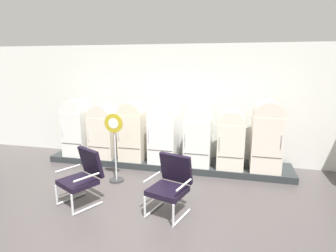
{
  "coord_description": "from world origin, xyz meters",
  "views": [
    {
      "loc": [
        1.63,
        -3.45,
        2.56
      ],
      "look_at": [
        0.12,
        2.75,
        1.1
      ],
      "focal_mm": 29.72,
      "sensor_mm": 36.0,
      "label": 1
    }
  ],
  "objects_px": {
    "armchair_right": "(171,183)",
    "refrigerator_6": "(267,134)",
    "refrigerator_4": "(198,134)",
    "armchair_left": "(83,175)",
    "refrigerator_1": "(104,129)",
    "sign_stand": "(115,151)",
    "refrigerator_0": "(77,125)",
    "refrigerator_2": "(133,129)",
    "refrigerator_3": "(163,130)",
    "refrigerator_5": "(231,137)"
  },
  "relations": [
    {
      "from": "armchair_right",
      "to": "refrigerator_6",
      "type": "bearing_deg",
      "value": 50.14
    },
    {
      "from": "refrigerator_4",
      "to": "refrigerator_6",
      "type": "relative_size",
      "value": 0.89
    },
    {
      "from": "armchair_left",
      "to": "refrigerator_1",
      "type": "bearing_deg",
      "value": 106.06
    },
    {
      "from": "armchair_left",
      "to": "sign_stand",
      "type": "height_order",
      "value": "sign_stand"
    },
    {
      "from": "refrigerator_0",
      "to": "refrigerator_4",
      "type": "distance_m",
      "value": 3.2
    },
    {
      "from": "refrigerator_4",
      "to": "refrigerator_6",
      "type": "bearing_deg",
      "value": 0.62
    },
    {
      "from": "armchair_left",
      "to": "refrigerator_2",
      "type": "bearing_deg",
      "value": 84.62
    },
    {
      "from": "refrigerator_1",
      "to": "armchair_right",
      "type": "bearing_deg",
      "value": -42.23
    },
    {
      "from": "armchair_right",
      "to": "sign_stand",
      "type": "height_order",
      "value": "sign_stand"
    },
    {
      "from": "refrigerator_4",
      "to": "refrigerator_6",
      "type": "distance_m",
      "value": 1.54
    },
    {
      "from": "refrigerator_1",
      "to": "refrigerator_2",
      "type": "height_order",
      "value": "refrigerator_2"
    },
    {
      "from": "refrigerator_2",
      "to": "refrigerator_4",
      "type": "relative_size",
      "value": 1.04
    },
    {
      "from": "refrigerator_3",
      "to": "armchair_left",
      "type": "xyz_separation_m",
      "value": [
        -0.98,
        -2.1,
        -0.41
      ]
    },
    {
      "from": "refrigerator_3",
      "to": "refrigerator_1",
      "type": "bearing_deg",
      "value": -179.78
    },
    {
      "from": "refrigerator_5",
      "to": "refrigerator_3",
      "type": "bearing_deg",
      "value": 179.41
    },
    {
      "from": "refrigerator_4",
      "to": "refrigerator_3",
      "type": "bearing_deg",
      "value": -179.45
    },
    {
      "from": "refrigerator_0",
      "to": "refrigerator_6",
      "type": "distance_m",
      "value": 4.74
    },
    {
      "from": "refrigerator_1",
      "to": "sign_stand",
      "type": "bearing_deg",
      "value": -53.49
    },
    {
      "from": "refrigerator_6",
      "to": "refrigerator_0",
      "type": "bearing_deg",
      "value": -179.68
    },
    {
      "from": "refrigerator_2",
      "to": "refrigerator_6",
      "type": "distance_m",
      "value": 3.18
    },
    {
      "from": "refrigerator_6",
      "to": "armchair_left",
      "type": "relative_size",
      "value": 1.57
    },
    {
      "from": "refrigerator_3",
      "to": "sign_stand",
      "type": "distance_m",
      "value": 1.36
    },
    {
      "from": "armchair_right",
      "to": "sign_stand",
      "type": "bearing_deg",
      "value": 146.16
    },
    {
      "from": "refrigerator_3",
      "to": "refrigerator_6",
      "type": "relative_size",
      "value": 0.95
    },
    {
      "from": "refrigerator_4",
      "to": "armchair_left",
      "type": "relative_size",
      "value": 1.39
    },
    {
      "from": "refrigerator_6",
      "to": "refrigerator_3",
      "type": "bearing_deg",
      "value": -179.41
    },
    {
      "from": "armchair_left",
      "to": "refrigerator_0",
      "type": "bearing_deg",
      "value": 123.06
    },
    {
      "from": "refrigerator_0",
      "to": "refrigerator_6",
      "type": "bearing_deg",
      "value": 0.32
    },
    {
      "from": "refrigerator_3",
      "to": "refrigerator_4",
      "type": "relative_size",
      "value": 1.06
    },
    {
      "from": "refrigerator_0",
      "to": "refrigerator_4",
      "type": "bearing_deg",
      "value": 0.18
    },
    {
      "from": "refrigerator_0",
      "to": "armchair_right",
      "type": "distance_m",
      "value": 3.66
    },
    {
      "from": "refrigerator_0",
      "to": "refrigerator_5",
      "type": "distance_m",
      "value": 3.97
    },
    {
      "from": "refrigerator_1",
      "to": "refrigerator_5",
      "type": "xyz_separation_m",
      "value": [
        3.21,
        -0.01,
        -0.01
      ]
    },
    {
      "from": "armchair_right",
      "to": "sign_stand",
      "type": "relative_size",
      "value": 0.67
    },
    {
      "from": "refrigerator_4",
      "to": "refrigerator_5",
      "type": "relative_size",
      "value": 1.04
    },
    {
      "from": "refrigerator_2",
      "to": "refrigerator_0",
      "type": "bearing_deg",
      "value": -179.84
    },
    {
      "from": "refrigerator_5",
      "to": "armchair_right",
      "type": "relative_size",
      "value": 1.34
    },
    {
      "from": "refrigerator_0",
      "to": "refrigerator_5",
      "type": "xyz_separation_m",
      "value": [
        3.97,
        -0.01,
        -0.07
      ]
    },
    {
      "from": "refrigerator_0",
      "to": "refrigerator_3",
      "type": "xyz_separation_m",
      "value": [
        2.35,
        0.0,
        0.01
      ]
    },
    {
      "from": "refrigerator_2",
      "to": "refrigerator_4",
      "type": "bearing_deg",
      "value": 0.19
    },
    {
      "from": "armchair_left",
      "to": "refrigerator_6",
      "type": "bearing_deg",
      "value": 32.22
    },
    {
      "from": "refrigerator_4",
      "to": "armchair_right",
      "type": "distance_m",
      "value": 2.09
    },
    {
      "from": "refrigerator_5",
      "to": "sign_stand",
      "type": "xyz_separation_m",
      "value": [
        -2.42,
        -1.05,
        -0.17
      ]
    },
    {
      "from": "refrigerator_1",
      "to": "refrigerator_5",
      "type": "relative_size",
      "value": 1.02
    },
    {
      "from": "refrigerator_4",
      "to": "sign_stand",
      "type": "height_order",
      "value": "refrigerator_4"
    },
    {
      "from": "refrigerator_1",
      "to": "refrigerator_2",
      "type": "distance_m",
      "value": 0.8
    },
    {
      "from": "refrigerator_1",
      "to": "sign_stand",
      "type": "relative_size",
      "value": 0.91
    },
    {
      "from": "refrigerator_2",
      "to": "armchair_left",
      "type": "bearing_deg",
      "value": -95.38
    },
    {
      "from": "refrigerator_4",
      "to": "refrigerator_6",
      "type": "xyz_separation_m",
      "value": [
        1.54,
        0.02,
        0.1
      ]
    },
    {
      "from": "armchair_right",
      "to": "refrigerator_5",
      "type": "bearing_deg",
      "value": 64.73
    }
  ]
}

